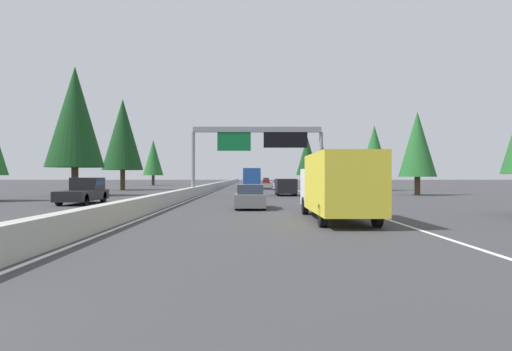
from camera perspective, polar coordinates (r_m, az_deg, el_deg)
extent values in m
plane|color=#38383A|center=(65.28, -5.22, -1.79)|extent=(320.00, 320.00, 0.00)
cube|color=#ADAAA3|center=(85.23, -4.31, -1.07)|extent=(180.00, 0.56, 0.90)
cube|color=silver|center=(75.30, 4.19, -1.55)|extent=(160.00, 0.16, 0.01)
cube|color=silver|center=(75.23, -4.40, -1.55)|extent=(160.00, 0.16, 0.01)
cylinder|color=gray|center=(43.61, -7.97, 1.41)|extent=(0.36, 0.36, 6.19)
cylinder|color=gray|center=(43.75, 8.25, 1.40)|extent=(0.36, 0.36, 6.19)
cube|color=gray|center=(43.46, 0.15, 5.83)|extent=(0.50, 12.32, 0.50)
cube|color=#0C602D|center=(43.24, -2.79, 4.40)|extent=(0.12, 3.20, 1.90)
cube|color=black|center=(43.34, 3.75, 4.52)|extent=(0.16, 4.20, 1.50)
cube|color=gold|center=(19.47, 10.73, -0.90)|extent=(6.12, 2.40, 2.50)
cube|color=white|center=(23.65, 8.73, -1.47)|extent=(2.38, 2.30, 1.90)
cylinder|color=black|center=(23.38, 6.22, -3.82)|extent=(0.90, 0.28, 0.90)
cylinder|color=black|center=(23.72, 11.33, -3.77)|extent=(0.90, 0.28, 0.90)
cylinder|color=black|center=(17.67, 8.43, -5.05)|extent=(0.90, 0.28, 0.90)
cylinder|color=black|center=(18.12, 15.09, -4.92)|extent=(0.90, 0.28, 0.90)
cube|color=slate|center=(27.50, -0.71, -3.09)|extent=(4.40, 1.80, 0.76)
cube|color=#2D3847|center=(27.25, -0.72, -1.73)|extent=(2.46, 1.51, 0.56)
cylinder|color=black|center=(28.93, -2.27, -3.35)|extent=(0.64, 0.22, 0.64)
cylinder|color=black|center=(28.92, 0.86, -3.35)|extent=(0.64, 0.22, 0.64)
cylinder|color=black|center=(26.12, -2.46, -3.71)|extent=(0.64, 0.22, 0.64)
cylinder|color=black|center=(26.11, 1.01, -3.71)|extent=(0.64, 0.22, 0.64)
cube|color=#1E4793|center=(69.68, -0.53, -0.32)|extent=(11.50, 2.50, 2.90)
cube|color=#2D3847|center=(69.67, -0.53, -0.02)|extent=(11.04, 2.55, 0.84)
cylinder|color=black|center=(73.72, -1.38, -1.20)|extent=(1.00, 0.30, 1.00)
cylinder|color=black|center=(73.72, 0.33, -1.20)|extent=(1.00, 0.30, 1.00)
cylinder|color=black|center=(65.68, -1.49, -1.34)|extent=(1.00, 0.30, 1.00)
cylinder|color=black|center=(65.68, 0.43, -1.34)|extent=(1.00, 0.30, 1.00)
cube|color=maroon|center=(121.68, 1.27, -0.73)|extent=(4.40, 1.80, 0.76)
cube|color=#2D3847|center=(121.46, 1.28, -0.42)|extent=(2.46, 1.51, 0.56)
cylinder|color=black|center=(123.07, 0.89, -0.82)|extent=(0.64, 0.22, 0.64)
cylinder|color=black|center=(123.12, 1.62, -0.82)|extent=(0.64, 0.22, 0.64)
cylinder|color=black|center=(120.25, 0.92, -0.83)|extent=(0.64, 0.22, 0.64)
cylinder|color=black|center=(120.30, 1.67, -0.83)|extent=(0.64, 0.22, 0.64)
cube|color=silver|center=(63.92, 2.95, -1.35)|extent=(4.40, 1.80, 0.76)
cube|color=#2D3847|center=(63.69, 2.96, -0.76)|extent=(2.46, 1.51, 0.56)
cylinder|color=black|center=(65.29, 2.18, -1.50)|extent=(0.64, 0.22, 0.64)
cylinder|color=black|center=(65.38, 3.56, -1.50)|extent=(0.64, 0.22, 0.64)
cylinder|color=black|center=(62.48, 2.30, -1.57)|extent=(0.64, 0.22, 0.64)
cylinder|color=black|center=(62.57, 3.75, -1.57)|extent=(0.64, 0.22, 0.64)
cube|color=black|center=(45.79, 3.77, -1.32)|extent=(5.00, 1.95, 1.44)
cube|color=#2D3847|center=(43.49, 3.99, -1.05)|extent=(0.08, 1.48, 0.56)
cylinder|color=black|center=(47.45, 2.58, -2.02)|extent=(0.70, 0.24, 0.70)
cylinder|color=black|center=(47.57, 4.64, -2.02)|extent=(0.70, 0.24, 0.70)
cylinder|color=black|center=(44.05, 2.82, -2.17)|extent=(0.70, 0.24, 0.70)
cylinder|color=black|center=(44.19, 5.04, -2.17)|extent=(0.70, 0.24, 0.70)
cube|color=black|center=(34.21, -21.11, -2.35)|extent=(5.60, 2.00, 0.70)
cube|color=black|center=(35.13, -20.54, -0.99)|extent=(2.24, 1.84, 0.90)
cube|color=#2D3847|center=(35.13, -20.54, -0.84)|extent=(2.02, 1.92, 0.41)
cylinder|color=black|center=(36.25, -21.36, -2.55)|extent=(0.80, 0.28, 0.80)
cylinder|color=black|center=(35.67, -18.77, -2.59)|extent=(0.80, 0.28, 0.80)
cylinder|color=black|center=(32.83, -23.66, -2.82)|extent=(0.80, 0.28, 0.80)
cylinder|color=black|center=(32.19, -20.84, -2.87)|extent=(0.80, 0.28, 0.80)
cylinder|color=#4C3823|center=(49.14, 19.75, -1.25)|extent=(0.57, 0.57, 1.90)
cone|color=#236028|center=(49.24, 19.75, 3.77)|extent=(3.79, 3.79, 6.72)
cylinder|color=#4C3823|center=(63.48, 14.75, -0.95)|extent=(0.57, 0.57, 1.96)
cone|color=#236028|center=(63.57, 14.75, 3.06)|extent=(3.91, 3.91, 6.94)
cylinder|color=#4C3823|center=(87.69, 6.50, -0.64)|extent=(0.59, 0.59, 2.13)
cone|color=#143D19|center=(87.78, 6.50, 2.51)|extent=(4.25, 4.25, 7.54)
cylinder|color=#4C3823|center=(104.62, 8.44, -0.58)|extent=(0.58, 0.58, 2.02)
cone|color=#194C1E|center=(104.68, 8.44, 1.93)|extent=(4.03, 4.03, 7.15)
cylinder|color=#4C3823|center=(48.42, -21.95, -0.71)|extent=(0.67, 0.67, 2.85)
cone|color=#143D19|center=(48.77, -21.95, 6.92)|extent=(5.70, 5.70, 10.10)
cylinder|color=#4C3823|center=(65.72, -16.52, -0.55)|extent=(0.67, 0.67, 2.81)
cone|color=#143D19|center=(65.97, -16.52, 5.01)|extent=(5.62, 5.62, 9.97)
cylinder|color=#4C3823|center=(96.38, -12.89, -0.60)|extent=(0.59, 0.59, 2.10)
cone|color=#236028|center=(96.45, -12.89, 2.23)|extent=(4.19, 4.19, 7.43)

